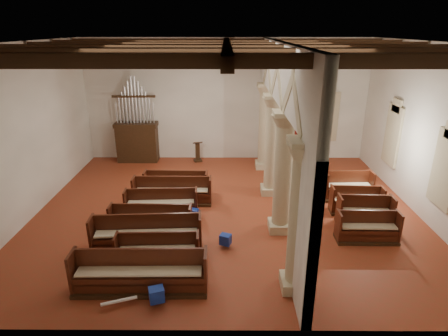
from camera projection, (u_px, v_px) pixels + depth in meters
floor at (226, 210)px, 14.09m from camera, size 14.00×14.00×0.00m
ceiling at (227, 42)px, 11.97m from camera, size 14.00×14.00×0.00m
wall_back at (226, 101)px, 18.65m from camera, size 14.00×0.02×6.00m
wall_front at (227, 212)px, 7.42m from camera, size 14.00×0.02×6.00m
wall_left at (27, 132)px, 13.07m from camera, size 0.02×12.00×6.00m
wall_right at (428, 133)px, 13.00m from camera, size 0.02×12.00×6.00m
ceiling_beams at (227, 48)px, 12.04m from camera, size 13.80×11.80×0.30m
arcade at (279, 117)px, 12.82m from camera, size 0.90×11.90×6.00m
window_right_a at (446, 170)px, 11.88m from camera, size 0.03×1.00×2.20m
window_right_b at (393, 135)px, 15.62m from camera, size 0.03×1.00×2.20m
window_back at (325, 117)px, 18.89m from camera, size 1.00×0.03×2.20m
pipe_organ at (137, 135)px, 18.77m from camera, size 2.10×0.85×4.40m
lectern at (198, 153)px, 19.02m from camera, size 0.51×0.54×1.09m
dossal_curtain at (294, 137)px, 19.20m from camera, size 1.80×0.07×2.17m
processional_banner at (322, 147)px, 18.61m from camera, size 0.56×0.72×2.63m
hymnal_box_a at (157, 295)px, 9.19m from camera, size 0.44×0.39×0.36m
hymnal_box_b at (225, 239)px, 11.61m from camera, size 0.40×0.37×0.33m
hymnal_box_c at (194, 213)px, 13.24m from camera, size 0.39×0.35×0.32m
tube_heater_a at (119, 301)px, 9.16m from camera, size 0.85×0.37×0.09m
tube_heater_b at (135, 247)px, 11.40m from camera, size 0.93×0.32×0.09m
nave_pew_0 at (140, 278)px, 9.66m from camera, size 3.48×0.81×1.14m
nave_pew_1 at (158, 254)px, 10.78m from camera, size 2.42×0.73×0.95m
nave_pew_2 at (147, 239)px, 11.43m from camera, size 3.37×0.95×1.14m
nave_pew_3 at (151, 223)px, 12.48m from camera, size 2.74×0.67×0.95m
nave_pew_4 at (162, 207)px, 13.58m from camera, size 2.64×0.80×0.99m
nave_pew_5 at (172, 195)px, 14.49m from camera, size 3.02×0.72×1.06m
nave_pew_6 at (176, 187)px, 15.25m from camera, size 2.59×0.75×1.00m
aisle_pew_0 at (367, 231)px, 11.93m from camera, size 1.95×0.69×1.00m
aisle_pew_1 at (364, 216)px, 12.86m from camera, size 1.87×0.80×1.08m
aisle_pew_2 at (356, 204)px, 13.76m from camera, size 1.90×0.75×1.01m
aisle_pew_3 at (347, 190)px, 14.87m from camera, size 1.94×0.85×1.13m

